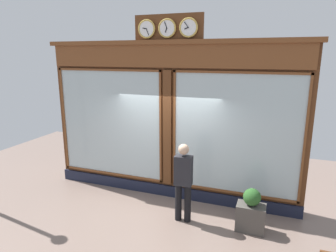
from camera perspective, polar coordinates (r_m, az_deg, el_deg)
shop_facade at (r=7.07m, az=0.36°, el=1.04°), size 6.30×0.42×4.29m
pedestrian at (r=6.18m, az=2.96°, el=-10.26°), size 0.37×0.24×1.69m
planter_box at (r=6.37m, az=15.63°, el=-16.63°), size 0.56×0.36×0.55m
planter_shrub at (r=6.16m, az=15.90°, el=-13.04°), size 0.34×0.34×0.34m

